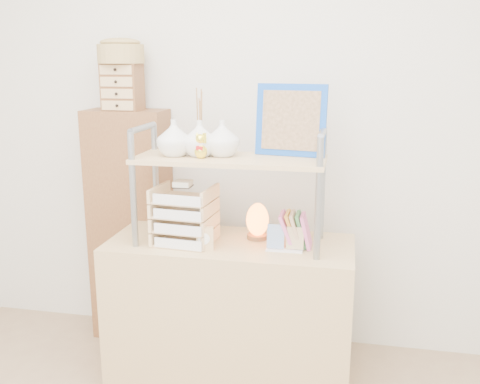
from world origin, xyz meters
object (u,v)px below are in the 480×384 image
object	(u,v)px
desk	(230,312)
cabinet	(131,226)
letter_tray	(184,219)
salt_lamp	(257,221)

from	to	relation	value
desk	cabinet	size ratio (longest dim) A/B	0.89
letter_tray	salt_lamp	xyz separation A→B (m)	(0.34, 0.14, -0.03)
letter_tray	desk	bearing A→B (deg)	16.26
cabinet	salt_lamp	size ratio (longest dim) A/B	7.37
desk	salt_lamp	distance (m)	0.49
desk	letter_tray	bearing A→B (deg)	-163.74
desk	salt_lamp	world-z (taller)	salt_lamp
desk	letter_tray	xyz separation A→B (m)	(-0.21, -0.06, 0.50)
desk	cabinet	bearing A→B (deg)	151.32
salt_lamp	cabinet	bearing A→B (deg)	159.88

